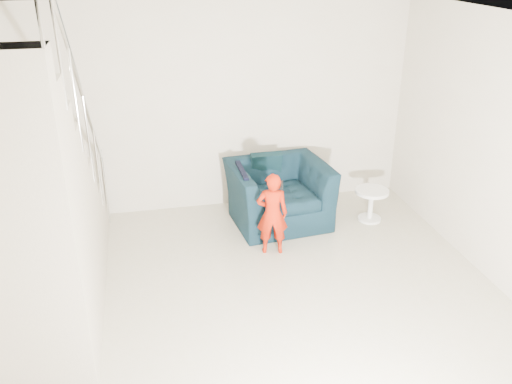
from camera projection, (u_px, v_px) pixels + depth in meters
floor at (268, 329)px, 5.04m from camera, size 5.50×5.50×0.00m
ceiling at (271, 29)px, 3.92m from camera, size 5.50×5.50×0.00m
back_wall at (219, 108)px, 6.92m from camera, size 5.00×0.00×5.00m
armchair at (279, 193)px, 6.85m from camera, size 1.30×1.16×0.78m
toddler at (272, 214)px, 6.11m from camera, size 0.39×0.30×0.98m
side_table at (371, 200)px, 6.92m from camera, size 0.43×0.43×0.43m
staircase at (33, 234)px, 4.75m from camera, size 1.02×3.03×3.62m
cushion at (266, 167)px, 7.05m from camera, size 0.40×0.19×0.40m
throw at (242, 193)px, 6.62m from camera, size 0.06×0.57×0.64m
phone at (282, 185)px, 5.94m from camera, size 0.03×0.05×0.10m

